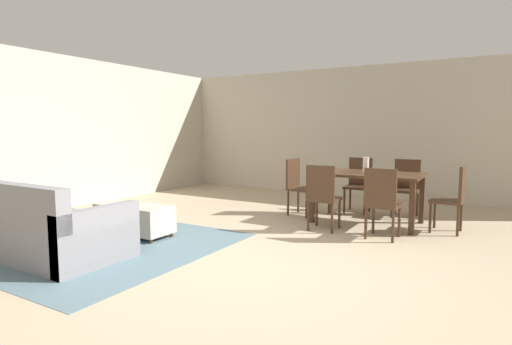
% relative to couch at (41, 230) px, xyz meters
% --- Properties ---
extents(ground_plane, '(10.80, 10.80, 0.00)m').
position_rel_couch_xyz_m(ground_plane, '(2.18, 0.88, -0.28)').
color(ground_plane, tan).
extents(wall_back, '(9.00, 0.12, 2.70)m').
position_rel_couch_xyz_m(wall_back, '(2.18, 5.88, 1.07)').
color(wall_back, '#BCB2A0').
rests_on(wall_back, ground_plane).
extents(wall_left, '(0.12, 11.00, 2.70)m').
position_rel_couch_xyz_m(wall_left, '(-2.32, 1.38, 1.07)').
color(wall_left, '#BCB2A0').
rests_on(wall_left, ground_plane).
extents(area_rug, '(3.00, 2.80, 0.01)m').
position_rel_couch_xyz_m(area_rug, '(0.12, 0.59, -0.28)').
color(area_rug, slate).
rests_on(area_rug, ground_plane).
extents(couch, '(1.93, 0.99, 0.86)m').
position_rel_couch_xyz_m(couch, '(0.00, 0.00, 0.00)').
color(couch, gray).
rests_on(couch, ground_plane).
extents(ottoman_table, '(1.06, 0.47, 0.41)m').
position_rel_couch_xyz_m(ottoman_table, '(0.24, 1.14, -0.05)').
color(ottoman_table, '#B7AD9E').
rests_on(ottoman_table, ground_plane).
extents(dining_table, '(1.55, 0.92, 0.76)m').
position_rel_couch_xyz_m(dining_table, '(2.69, 3.44, 0.38)').
color(dining_table, '#422B1C').
rests_on(dining_table, ground_plane).
extents(dining_chair_near_left, '(0.42, 0.42, 0.92)m').
position_rel_couch_xyz_m(dining_chair_near_left, '(2.30, 2.64, 0.23)').
color(dining_chair_near_left, '#422B1C').
rests_on(dining_chair_near_left, ground_plane).
extents(dining_chair_near_right, '(0.41, 0.41, 0.92)m').
position_rel_couch_xyz_m(dining_chair_near_right, '(3.11, 2.60, 0.23)').
color(dining_chair_near_right, '#422B1C').
rests_on(dining_chair_near_right, ground_plane).
extents(dining_chair_far_left, '(0.41, 0.41, 0.92)m').
position_rel_couch_xyz_m(dining_chair_far_left, '(2.33, 4.23, 0.23)').
color(dining_chair_far_left, '#422B1C').
rests_on(dining_chair_far_left, ground_plane).
extents(dining_chair_far_right, '(0.42, 0.42, 0.92)m').
position_rel_couch_xyz_m(dining_chair_far_right, '(3.10, 4.25, 0.23)').
color(dining_chair_far_right, '#422B1C').
rests_on(dining_chair_far_right, ground_plane).
extents(dining_chair_head_east, '(0.41, 0.41, 0.92)m').
position_rel_couch_xyz_m(dining_chair_head_east, '(3.87, 3.44, 0.23)').
color(dining_chair_head_east, '#422B1C').
rests_on(dining_chair_head_east, ground_plane).
extents(dining_chair_head_west, '(0.43, 0.43, 0.92)m').
position_rel_couch_xyz_m(dining_chair_head_west, '(1.54, 3.48, 0.23)').
color(dining_chair_head_west, '#422B1C').
rests_on(dining_chair_head_west, ground_plane).
extents(vase_centerpiece, '(0.09, 0.09, 0.23)m').
position_rel_couch_xyz_m(vase_centerpiece, '(2.66, 3.44, 0.59)').
color(vase_centerpiece, silver).
rests_on(vase_centerpiece, dining_table).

